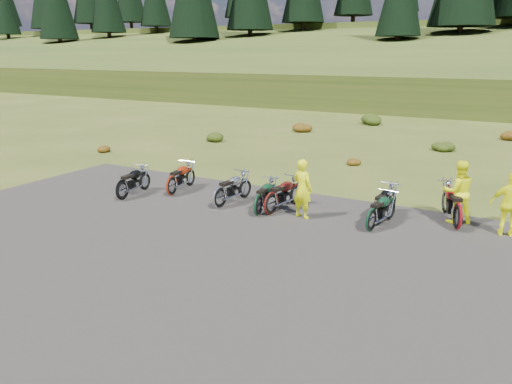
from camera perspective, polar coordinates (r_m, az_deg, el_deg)
The scene contains 22 objects.
ground at distance 14.11m, azimuth 0.36°, elevation -4.19°, with size 300.00×300.00×0.00m, color #3B4717.
gravel_pad at distance 12.51m, azimuth -4.10°, elevation -6.90°, with size 20.00×12.00×0.04m, color black.
hill_slope at distance 62.14m, azimuth 23.59°, elevation 10.01°, with size 300.00×46.00×3.00m, color #2E4015, non-canonical shape.
hill_plateau at distance 121.88m, azimuth 26.79°, elevation 11.83°, with size 300.00×90.00×9.17m, color #2E4015.
conifer_7 at distance 122.30m, azimuth -26.82°, elevation 18.62°, with size 5.28×5.28×14.00m.
shrub_0 at distance 25.88m, azimuth -16.81°, elevation 4.87°, with size 0.77×0.77×0.45m, color #5B280B.
shrub_1 at distance 28.03m, azimuth -4.82°, elevation 6.43°, with size 1.03×1.03×0.61m, color black.
shrub_2 at distance 31.22m, azimuth 5.15°, elevation 7.52°, with size 1.30×1.30×0.77m, color #5B280B.
shrub_3 at distance 35.16m, azimuth 13.11°, elevation 8.23°, with size 1.56×1.56×0.92m, color black.
shrub_4 at distance 22.37m, azimuth 10.91°, elevation 3.63°, with size 0.77×0.77×0.45m, color #5B280B.
shrub_5 at distance 26.79m, azimuth 20.50°, elevation 5.06°, with size 1.03×1.03×0.61m, color black.
motorcycle_0 at distance 17.32m, azimuth -14.94°, elevation -0.92°, with size 1.93×0.64×1.01m, color black, non-canonical shape.
motorcycle_1 at distance 17.49m, azimuth -9.55°, elevation -0.45°, with size 1.95×0.65×1.02m, color maroon, non-canonical shape.
motorcycle_2 at distance 15.12m, azimuth 0.27°, elevation -2.80°, with size 1.87×0.62×0.98m, color #0E321C, non-canonical shape.
motorcycle_3 at distance 15.89m, azimuth -4.12°, elevation -1.91°, with size 1.98×0.66×1.04m, color #ACABB0, non-canonical shape.
motorcycle_4 at distance 15.23m, azimuth 1.73°, elevation -2.67°, with size 1.99×0.66×1.04m, color #51110D, non-canonical shape.
motorcycle_5 at distance 14.82m, azimuth 13.51°, elevation -3.65°, with size 1.93×0.64×1.01m, color black, non-canonical shape.
motorcycle_6 at distance 15.04m, azimuth 21.88°, elevation -4.08°, with size 2.19×0.73×1.15m, color maroon, non-canonical shape.
motorcycle_7 at distance 14.19m, azimuth 12.97°, elevation -4.49°, with size 1.85×0.62×0.97m, color black, non-canonical shape.
person_middle at distance 14.76m, azimuth 5.32°, elevation 0.28°, with size 0.65×0.43×1.78m, color #DDE20B.
person_right_a at distance 15.40m, azimuth 22.07°, elevation -0.08°, with size 0.89×0.69×1.83m, color #DDE20B.
person_right_b at distance 14.87m, azimuth 27.07°, elevation -1.39°, with size 1.02×0.42×1.74m, color #DDE20B.
Camera 1 is at (6.40, -11.62, 4.81)m, focal length 35.00 mm.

